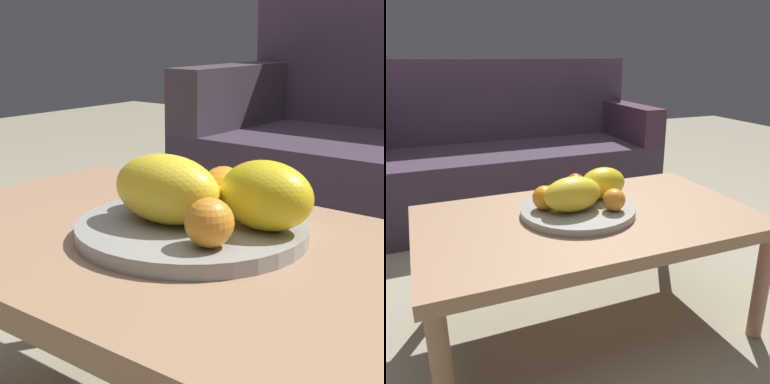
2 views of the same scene
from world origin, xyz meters
The scene contains 11 objects.
ground_plane centered at (0.00, 0.00, 0.00)m, with size 8.00×8.00×0.00m, color gray.
coffee_table centered at (0.00, 0.00, 0.38)m, with size 1.09×0.63×0.42m.
couch centered at (0.03, 1.26, 0.30)m, with size 1.70×0.70×0.90m.
fruit_bowl centered at (-0.03, 0.03, 0.44)m, with size 0.38×0.38×0.03m, color #999995.
melon_large_front centered at (-0.06, 0.00, 0.50)m, with size 0.19×0.11×0.11m, color yellow.
melon_smaller_beside centered at (0.08, 0.07, 0.50)m, with size 0.16×0.11×0.11m, color yellow.
orange_front centered at (0.06, -0.05, 0.48)m, with size 0.07×0.07×0.07m, color orange.
orange_left centered at (-0.02, 0.10, 0.49)m, with size 0.08×0.08×0.08m, color orange.
orange_back centered at (-0.14, 0.05, 0.49)m, with size 0.08×0.08×0.08m, color orange.
apple_front centered at (0.02, 0.16, 0.48)m, with size 0.07×0.07×0.07m, color #A84419.
banana_bunch centered at (-0.06, 0.08, 0.48)m, with size 0.17×0.14×0.06m.
Camera 2 is at (-0.50, -1.09, 0.92)m, focal length 37.16 mm.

